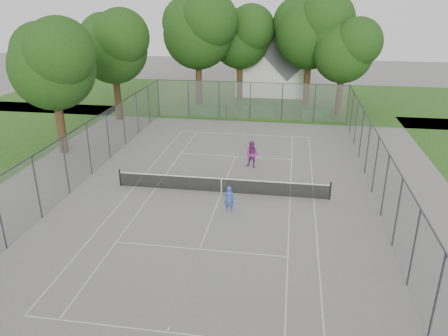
# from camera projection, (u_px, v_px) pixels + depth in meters

# --- Properties ---
(ground) EXTENTS (120.00, 120.00, 0.00)m
(ground) POSITION_uv_depth(u_px,v_px,m) (221.00, 192.00, 26.34)
(ground) COLOR slate
(ground) RESTS_ON ground
(grass_far) EXTENTS (60.00, 20.00, 0.00)m
(grass_far) POSITION_uv_depth(u_px,v_px,m) (258.00, 98.00, 50.20)
(grass_far) COLOR #264F16
(grass_far) RESTS_ON ground
(court_markings) EXTENTS (11.03, 23.83, 0.01)m
(court_markings) POSITION_uv_depth(u_px,v_px,m) (221.00, 192.00, 26.34)
(court_markings) COLOR beige
(court_markings) RESTS_ON ground
(tennis_net) EXTENTS (12.87, 0.10, 1.10)m
(tennis_net) POSITION_uv_depth(u_px,v_px,m) (221.00, 185.00, 26.16)
(tennis_net) COLOR black
(tennis_net) RESTS_ON ground
(perimeter_fence) EXTENTS (18.08, 34.08, 3.52)m
(perimeter_fence) POSITION_uv_depth(u_px,v_px,m) (221.00, 165.00, 25.67)
(perimeter_fence) COLOR #38383D
(perimeter_fence) RESTS_ON ground
(tree_far_left) EXTENTS (8.05, 7.35, 11.57)m
(tree_far_left) POSITION_uv_depth(u_px,v_px,m) (199.00, 28.00, 43.84)
(tree_far_left) COLOR #362313
(tree_far_left) RESTS_ON ground
(tree_far_midleft) EXTENTS (7.18, 6.56, 10.33)m
(tree_far_midleft) POSITION_uv_depth(u_px,v_px,m) (241.00, 35.00, 46.94)
(tree_far_midleft) COLOR #362313
(tree_far_midleft) RESTS_ON ground
(tree_far_midright) EXTENTS (8.07, 7.37, 11.60)m
(tree_far_midright) POSITION_uv_depth(u_px,v_px,m) (312.00, 28.00, 43.76)
(tree_far_midright) COLOR #362313
(tree_far_midright) RESTS_ON ground
(tree_far_right) EXTENTS (6.49, 5.92, 9.32)m
(tree_far_right) POSITION_uv_depth(u_px,v_px,m) (345.00, 48.00, 41.18)
(tree_far_right) COLOR #362313
(tree_far_right) RESTS_ON ground
(tree_side_back) EXTENTS (7.07, 6.46, 10.17)m
(tree_side_back) POSITION_uv_depth(u_px,v_px,m) (113.00, 44.00, 39.24)
(tree_side_back) COLOR #362313
(tree_side_back) RESTS_ON ground
(tree_side_front) EXTENTS (6.89, 6.29, 9.90)m
(tree_side_front) POSITION_uv_depth(u_px,v_px,m) (52.00, 61.00, 30.51)
(tree_side_front) COLOR #362313
(tree_side_front) RESTS_ON ground
(hedge_left) EXTENTS (3.58, 1.07, 0.89)m
(hedge_left) POSITION_uv_depth(u_px,v_px,m) (208.00, 110.00, 43.26)
(hedge_left) COLOR #1B4D18
(hedge_left) RESTS_ON ground
(hedge_mid) EXTENTS (3.18, 0.91, 1.00)m
(hedge_mid) POSITION_uv_depth(u_px,v_px,m) (258.00, 111.00, 42.87)
(hedge_mid) COLOR #1B4D18
(hedge_mid) RESTS_ON ground
(hedge_right) EXTENTS (2.66, 0.98, 0.80)m
(hedge_right) POSITION_uv_depth(u_px,v_px,m) (316.00, 113.00, 42.33)
(hedge_right) COLOR #1B4D18
(hedge_right) RESTS_ON ground
(house) EXTENTS (7.90, 6.12, 9.83)m
(house) POSITION_uv_depth(u_px,v_px,m) (272.00, 60.00, 51.43)
(house) COLOR white
(house) RESTS_ON ground
(girl_player) EXTENTS (0.55, 0.37, 1.49)m
(girl_player) POSITION_uv_depth(u_px,v_px,m) (229.00, 199.00, 23.85)
(girl_player) COLOR #2F4FB3
(girl_player) RESTS_ON ground
(woman_player) EXTENTS (1.08, 0.96, 1.85)m
(woman_player) POSITION_uv_depth(u_px,v_px,m) (252.00, 155.00, 29.87)
(woman_player) COLOR #822B7A
(woman_player) RESTS_ON ground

